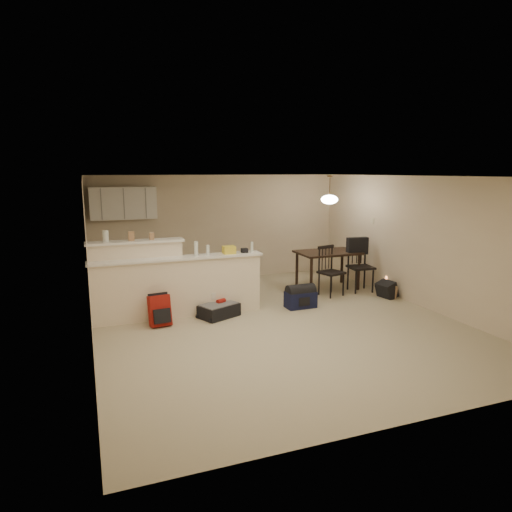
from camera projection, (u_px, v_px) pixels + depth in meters
name	position (u px, v px, depth m)	size (l,w,h in m)	color
room	(276.00, 251.00, 7.72)	(7.00, 7.02, 2.50)	#B6AA8C
breakfast_bar	(164.00, 284.00, 8.13)	(3.08, 0.58, 1.39)	#F1E0C3
upper_cabinets	(123.00, 203.00, 9.90)	(1.40, 0.34, 0.70)	white
kitchen_counter	(137.00, 269.00, 10.11)	(1.80, 0.60, 0.90)	white
thermostat	(372.00, 221.00, 10.13)	(0.02, 0.12, 0.12)	beige
jar	(106.00, 236.00, 7.78)	(0.10, 0.10, 0.20)	silver
cereal_box	(131.00, 236.00, 7.93)	(0.10, 0.07, 0.16)	#A77C56
small_box	(152.00, 236.00, 8.05)	(0.08, 0.06, 0.12)	#A77C56
bottle_a	(196.00, 249.00, 8.15)	(0.07, 0.07, 0.26)	silver
bottle_b	(208.00, 250.00, 8.23)	(0.06, 0.06, 0.18)	silver
bag_lump	(229.00, 250.00, 8.37)	(0.22, 0.18, 0.14)	#A77C56
pouch	(244.00, 250.00, 8.48)	(0.12, 0.10, 0.08)	#A77C56
extra_item_x	(252.00, 247.00, 8.52)	(0.05, 0.05, 0.20)	silver
dining_table	(328.00, 256.00, 10.09)	(1.35, 0.90, 0.84)	black
pendant_lamp	(329.00, 199.00, 9.86)	(0.36, 0.36, 0.62)	brown
dining_chair_near	(331.00, 271.00, 9.55)	(0.46, 0.43, 1.04)	black
dining_chair_far	(361.00, 266.00, 9.87)	(0.50, 0.47, 1.13)	black
suitcase	(219.00, 311.00, 8.20)	(0.68, 0.44, 0.23)	black
red_backpack	(160.00, 311.00, 7.71)	(0.35, 0.22, 0.52)	maroon
navy_duffel	(301.00, 300.00, 8.75)	(0.57, 0.31, 0.31)	#111535
black_daypack	(387.00, 290.00, 9.43)	(0.37, 0.26, 0.33)	black
cardboard_sheet	(391.00, 290.00, 9.45)	(0.41, 0.02, 0.31)	#A77C56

